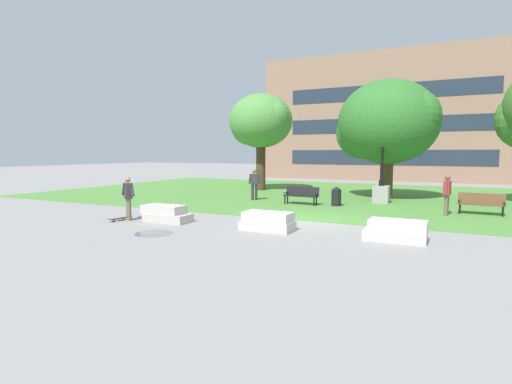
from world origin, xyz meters
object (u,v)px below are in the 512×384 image
(person_bystander_far_lawn, at_px, (447,193))
(concrete_block_right, at_px, (396,231))
(skateboard, at_px, (120,218))
(person_bystander_near_lawn, at_px, (254,183))
(park_bench_near_left, at_px, (301,194))
(person_skateboarder, at_px, (128,196))
(concrete_block_center, at_px, (166,214))
(trash_bin, at_px, (336,196))
(concrete_block_left, at_px, (268,222))
(lamp_post_right, at_px, (382,183))
(park_bench_near_right, at_px, (481,202))

(person_bystander_far_lawn, bearing_deg, concrete_block_right, -102.29)
(skateboard, xyz_separation_m, person_bystander_near_lawn, (1.80, 8.28, 0.90))
(park_bench_near_left, bearing_deg, person_skateboarder, -121.44)
(concrete_block_center, relative_size, trash_bin, 2.00)
(concrete_block_left, bearing_deg, person_skateboarder, -175.13)
(concrete_block_right, distance_m, skateboard, 10.23)
(person_skateboarder, bearing_deg, person_bystander_far_lawn, 30.65)
(skateboard, distance_m, trash_bin, 10.26)
(concrete_block_left, bearing_deg, lamp_post_right, 76.18)
(concrete_block_left, xyz_separation_m, park_bench_near_right, (6.79, 7.15, 0.23))
(park_bench_near_right, bearing_deg, lamp_post_right, 153.07)
(concrete_block_center, xyz_separation_m, concrete_block_right, (8.40, 0.33, 0.00))
(skateboard, xyz_separation_m, lamp_post_right, (8.35, 10.15, 0.98))
(concrete_block_center, distance_m, person_bystander_far_lawn, 11.59)
(skateboard, relative_size, person_bystander_far_lawn, 0.61)
(lamp_post_right, bearing_deg, park_bench_near_right, -26.93)
(lamp_post_right, distance_m, trash_bin, 2.94)
(concrete_block_right, xyz_separation_m, trash_bin, (-3.65, 6.97, 0.20))
(concrete_block_left, height_order, trash_bin, trash_bin)
(lamp_post_right, xyz_separation_m, person_bystander_far_lawn, (3.14, -3.24, -0.08))
(skateboard, xyz_separation_m, park_bench_near_right, (12.82, 7.87, 0.45))
(park_bench_near_right, bearing_deg, person_skateboarder, -148.74)
(concrete_block_left, xyz_separation_m, concrete_block_right, (4.16, 0.20, 0.00))
(person_bystander_near_lawn, bearing_deg, trash_bin, -4.58)
(park_bench_near_right, bearing_deg, concrete_block_center, -146.59)
(person_skateboarder, bearing_deg, concrete_block_left, 4.87)
(park_bench_near_left, relative_size, trash_bin, 1.91)
(park_bench_near_left, height_order, person_bystander_far_lawn, person_bystander_far_lawn)
(person_skateboarder, distance_m, park_bench_near_left, 8.72)
(concrete_block_right, height_order, person_bystander_near_lawn, person_bystander_near_lawn)
(concrete_block_right, height_order, skateboard, concrete_block_right)
(person_skateboarder, height_order, skateboard, person_skateboarder)
(concrete_block_right, height_order, park_bench_near_right, park_bench_near_right)
(person_bystander_near_lawn, bearing_deg, concrete_block_left, -60.73)
(lamp_post_right, xyz_separation_m, trash_bin, (-1.81, -2.25, -0.56))
(person_bystander_far_lawn, bearing_deg, park_bench_near_right, 36.11)
(concrete_block_right, height_order, trash_bin, trash_bin)
(concrete_block_center, relative_size, person_bystander_far_lawn, 1.12)
(skateboard, bearing_deg, person_skateboarder, 44.35)
(skateboard, bearing_deg, park_bench_near_left, 58.05)
(concrete_block_right, bearing_deg, park_bench_near_left, 128.77)
(concrete_block_left, relative_size, person_bystander_far_lawn, 1.05)
(concrete_block_right, xyz_separation_m, lamp_post_right, (-1.84, 9.22, 0.76))
(concrete_block_center, relative_size, concrete_block_left, 1.07)
(concrete_block_center, xyz_separation_m, person_bystander_near_lawn, (0.01, 7.68, 0.68))
(concrete_block_left, height_order, person_bystander_near_lawn, person_bystander_near_lawn)
(concrete_block_left, relative_size, park_bench_near_left, 0.98)
(person_skateboarder, height_order, park_bench_near_left, person_skateboarder)
(concrete_block_center, xyz_separation_m, lamp_post_right, (6.56, 9.55, 0.76))
(park_bench_near_left, bearing_deg, park_bench_near_right, 1.49)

